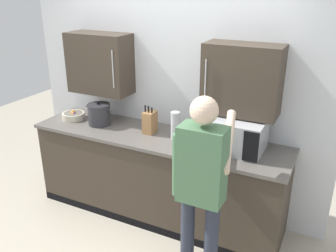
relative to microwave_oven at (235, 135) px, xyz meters
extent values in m
plane|color=#B7AD99|center=(-0.81, -0.74, -1.10)|extent=(9.33, 9.33, 0.00)
cube|color=silver|center=(-0.81, 0.35, 0.31)|extent=(3.43, 0.10, 2.82)
cube|color=#3D3328|center=(-1.60, 0.14, 0.49)|extent=(0.70, 0.32, 0.65)
cylinder|color=#B7BABF|center=(-1.31, -0.04, 0.49)|extent=(0.01, 0.01, 0.39)
cube|color=#3D3328|center=(-0.01, 0.14, 0.49)|extent=(0.70, 0.32, 0.65)
cylinder|color=#B7BABF|center=(-0.30, -0.04, 0.49)|extent=(0.01, 0.01, 0.39)
cube|color=#3D3328|center=(-0.81, -0.03, -0.64)|extent=(2.68, 0.65, 0.92)
cube|color=#605B56|center=(-0.81, -0.03, -0.17)|extent=(2.72, 0.69, 0.03)
cube|color=black|center=(-0.81, -0.34, -1.06)|extent=(2.68, 0.04, 0.09)
cube|color=#B7BABF|center=(0.02, 0.01, 0.00)|extent=(0.48, 0.42, 0.30)
cube|color=beige|center=(-0.04, 0.00, 0.00)|extent=(0.31, 0.36, 0.24)
cube|color=black|center=(0.20, -0.20, 0.00)|extent=(0.14, 0.01, 0.28)
cube|color=black|center=(-0.18, -0.36, 0.00)|extent=(0.10, 0.34, 0.28)
cylinder|color=beige|center=(-1.90, -0.03, -0.11)|extent=(0.26, 0.26, 0.07)
cylinder|color=#6B6659|center=(-1.90, -0.03, -0.10)|extent=(0.21, 0.21, 0.04)
sphere|color=#511E5B|center=(-1.90, -0.03, -0.08)|extent=(0.04, 0.04, 0.04)
sphere|color=orange|center=(-1.88, -0.04, -0.08)|extent=(0.04, 0.04, 0.04)
sphere|color=orange|center=(-1.90, -0.03, -0.08)|extent=(0.06, 0.06, 0.06)
sphere|color=#511E5B|center=(-1.87, -0.04, -0.08)|extent=(0.04, 0.04, 0.04)
sphere|color=#5B9333|center=(-1.90, -0.03, -0.08)|extent=(0.05, 0.05, 0.05)
cylinder|color=#B7BABF|center=(-0.60, -0.03, -0.02)|extent=(0.09, 0.09, 0.25)
cylinder|color=#B7BABF|center=(-0.60, -0.03, 0.12)|extent=(0.09, 0.09, 0.03)
cylinder|color=#2D2D33|center=(-1.52, -0.04, -0.04)|extent=(0.25, 0.25, 0.22)
cylinder|color=#2D2D33|center=(-1.52, -0.04, 0.07)|extent=(0.25, 0.25, 0.02)
cylinder|color=black|center=(-1.52, -0.04, 0.10)|extent=(0.04, 0.04, 0.03)
cylinder|color=#2D2D33|center=(-1.67, -0.04, 0.03)|extent=(0.05, 0.02, 0.02)
cylinder|color=#2D2D33|center=(-1.37, -0.04, 0.03)|extent=(0.05, 0.02, 0.02)
cube|color=#A37547|center=(-0.91, 0.00, -0.03)|extent=(0.11, 0.15, 0.23)
cylinder|color=black|center=(-0.95, -0.02, 0.11)|extent=(0.02, 0.02, 0.07)
cylinder|color=black|center=(-0.91, -0.02, 0.11)|extent=(0.02, 0.02, 0.07)
cylinder|color=black|center=(-0.87, -0.02, 0.11)|extent=(0.02, 0.02, 0.06)
cylinder|color=#282D3D|center=(-0.09, -0.86, -0.65)|extent=(0.11, 0.11, 0.90)
cylinder|color=#282D3D|center=(0.11, -0.86, -0.65)|extent=(0.11, 0.11, 0.90)
cube|color=#47704C|center=(0.01, -0.86, 0.10)|extent=(0.34, 0.20, 0.59)
sphere|color=beige|center=(0.01, -0.86, 0.51)|extent=(0.20, 0.20, 0.20)
cylinder|color=beige|center=(0.11, -0.60, 0.21)|extent=(0.20, 0.57, 0.32)
cylinder|color=#47704C|center=(-0.19, -0.86, 0.05)|extent=(0.07, 0.07, 0.50)
camera|label=1|loc=(0.82, -3.05, 1.33)|focal=38.79mm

